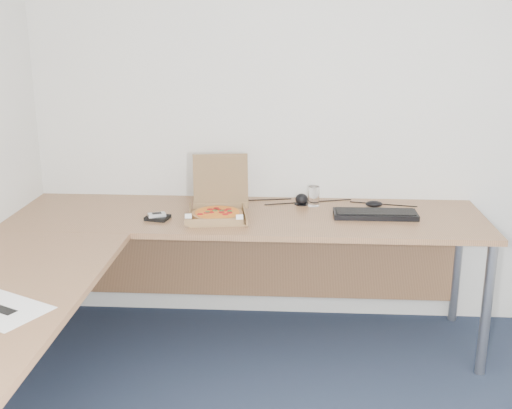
# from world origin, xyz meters

# --- Properties ---
(room_shell) EXTENTS (3.50, 3.50, 2.50)m
(room_shell) POSITION_xyz_m (0.00, 0.00, 1.25)
(room_shell) COLOR silver
(room_shell) RESTS_ON ground
(desk) EXTENTS (2.50, 2.20, 0.73)m
(desk) POSITION_xyz_m (-0.82, 0.97, 0.70)
(desk) COLOR #916340
(desk) RESTS_ON ground
(pizza_box) EXTENTS (0.30, 0.35, 0.30)m
(pizza_box) POSITION_xyz_m (-0.65, 1.34, 0.77)
(pizza_box) COLOR olive
(pizza_box) RESTS_ON desk
(drinking_glass) EXTENTS (0.06, 0.06, 0.11)m
(drinking_glass) POSITION_xyz_m (-0.15, 1.58, 0.79)
(drinking_glass) COLOR white
(drinking_glass) RESTS_ON desk
(keyboard) EXTENTS (0.44, 0.16, 0.03)m
(keyboard) POSITION_xyz_m (0.17, 1.39, 0.74)
(keyboard) COLOR black
(keyboard) RESTS_ON desk
(mouse) EXTENTS (0.11, 0.08, 0.03)m
(mouse) POSITION_xyz_m (0.19, 1.58, 0.75)
(mouse) COLOR black
(mouse) RESTS_ON desk
(wallet) EXTENTS (0.13, 0.12, 0.02)m
(wallet) POSITION_xyz_m (-0.96, 1.28, 0.74)
(wallet) COLOR black
(wallet) RESTS_ON desk
(phone) EXTENTS (0.10, 0.08, 0.02)m
(phone) POSITION_xyz_m (-0.96, 1.27, 0.76)
(phone) COLOR #B2B5BA
(phone) RESTS_ON wallet
(paper_sheet) EXTENTS (0.40, 0.36, 0.00)m
(paper_sheet) POSITION_xyz_m (-1.30, 0.19, 0.73)
(paper_sheet) COLOR white
(paper_sheet) RESTS_ON desk
(dome_speaker) EXTENTS (0.08, 0.08, 0.07)m
(dome_speaker) POSITION_xyz_m (-0.21, 1.61, 0.76)
(dome_speaker) COLOR black
(dome_speaker) RESTS_ON desk
(cable_bundle) EXTENTS (0.56, 0.11, 0.01)m
(cable_bundle) POSITION_xyz_m (-0.17, 1.65, 0.73)
(cable_bundle) COLOR black
(cable_bundle) RESTS_ON desk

